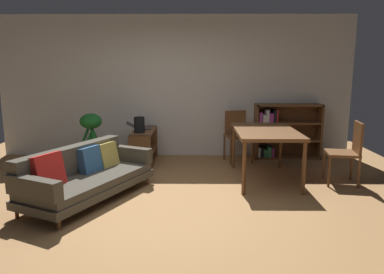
{
  "coord_description": "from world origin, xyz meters",
  "views": [
    {
      "loc": [
        0.39,
        -4.4,
        1.73
      ],
      "look_at": [
        0.35,
        0.65,
        0.76
      ],
      "focal_mm": 33.98,
      "sensor_mm": 36.0,
      "label": 1
    }
  ],
  "objects": [
    {
      "name": "ground_plane",
      "position": [
        0.0,
        0.0,
        0.0
      ],
      "size": [
        8.16,
        8.16,
        0.0
      ],
      "primitive_type": "plane",
      "color": "#9E7042"
    },
    {
      "name": "back_wall_panel",
      "position": [
        0.0,
        2.7,
        1.35
      ],
      "size": [
        6.8,
        0.1,
        2.7
      ],
      "primitive_type": "cube",
      "color": "silver",
      "rests_on": "ground_plane"
    },
    {
      "name": "fabric_couch",
      "position": [
        -1.08,
        0.24,
        0.33
      ],
      "size": [
        1.54,
        2.05,
        0.71
      ],
      "color": "brown",
      "rests_on": "ground_plane"
    },
    {
      "name": "media_console",
      "position": [
        -0.53,
        2.01,
        0.3
      ],
      "size": [
        0.37,
        1.09,
        0.61
      ],
      "color": "brown",
      "rests_on": "ground_plane"
    },
    {
      "name": "open_laptop",
      "position": [
        -0.63,
        2.2,
        0.64
      ],
      "size": [
        0.48,
        0.38,
        0.12
      ],
      "color": "#333338",
      "rests_on": "media_console"
    },
    {
      "name": "desk_speaker",
      "position": [
        -0.57,
        1.8,
        0.75
      ],
      "size": [
        0.18,
        0.18,
        0.27
      ],
      "color": "black",
      "rests_on": "media_console"
    },
    {
      "name": "potted_floor_plant",
      "position": [
        -1.41,
        1.78,
        0.5
      ],
      "size": [
        0.51,
        0.42,
        0.95
      ],
      "color": "#9E9389",
      "rests_on": "ground_plane"
    },
    {
      "name": "dining_table",
      "position": [
        1.47,
        1.07,
        0.72
      ],
      "size": [
        0.91,
        1.47,
        0.79
      ],
      "color": "brown",
      "rests_on": "ground_plane"
    },
    {
      "name": "dining_chair_near",
      "position": [
        2.66,
        0.88,
        0.53
      ],
      "size": [
        0.51,
        0.51,
        0.94
      ],
      "color": "brown",
      "rests_on": "ground_plane"
    },
    {
      "name": "dining_chair_far",
      "position": [
        1.17,
        2.24,
        0.54
      ],
      "size": [
        0.53,
        0.49,
        0.93
      ],
      "color": "brown",
      "rests_on": "ground_plane"
    },
    {
      "name": "bookshelf",
      "position": [
        2.07,
        2.51,
        0.52
      ],
      "size": [
        1.25,
        0.34,
        1.04
      ],
      "color": "brown",
      "rests_on": "ground_plane"
    }
  ]
}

